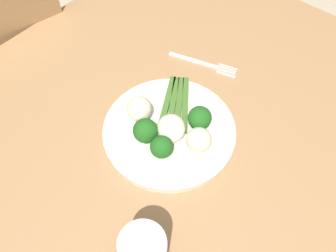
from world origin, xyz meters
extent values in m
cube|color=#B7A88E|center=(0.00, 0.00, -0.01)|extent=(6.00, 6.00, 0.02)
cube|color=#9E754C|center=(0.00, 0.00, 0.72)|extent=(1.15, 0.97, 0.04)
cylinder|color=#9E754C|center=(-0.51, -0.42, 0.35)|extent=(0.07, 0.07, 0.70)
cube|color=#9E754C|center=(0.02, -0.70, 0.46)|extent=(0.48, 0.48, 0.02)
cube|color=#9E754C|center=(0.06, -0.52, 0.67)|extent=(0.38, 0.11, 0.40)
cylinder|color=#9E754C|center=(-0.18, -0.83, 0.23)|extent=(0.04, 0.04, 0.45)
cylinder|color=#9E754C|center=(-0.11, -0.50, 0.23)|extent=(0.04, 0.04, 0.45)
cylinder|color=#9E754C|center=(0.22, -0.58, 0.23)|extent=(0.04, 0.04, 0.45)
cylinder|color=silver|center=(-0.01, 0.00, 0.75)|extent=(0.27, 0.27, 0.01)
cube|color=#3D6626|center=(-0.05, -0.04, 0.76)|extent=(0.13, 0.08, 0.01)
cube|color=#3D6626|center=(-0.05, -0.03, 0.76)|extent=(0.12, 0.08, 0.01)
cube|color=#3D6626|center=(-0.06, -0.02, 0.76)|extent=(0.12, 0.09, 0.01)
cube|color=#3D6626|center=(-0.07, -0.01, 0.76)|extent=(0.12, 0.09, 0.01)
cylinder|color=#4C7F2B|center=(-0.04, 0.04, 0.76)|extent=(0.02, 0.02, 0.02)
sphere|color=#1E5B1C|center=(-0.04, 0.04, 0.79)|extent=(0.05, 0.05, 0.05)
cylinder|color=#4C7F2B|center=(0.05, 0.03, 0.76)|extent=(0.02, 0.02, 0.02)
sphere|color=#1E5B1C|center=(0.05, 0.03, 0.79)|extent=(0.04, 0.04, 0.04)
cylinder|color=#4C7F2B|center=(0.05, -0.02, 0.76)|extent=(0.02, 0.02, 0.02)
sphere|color=#1E5B1C|center=(0.05, -0.02, 0.79)|extent=(0.05, 0.05, 0.05)
sphere|color=beige|center=(-0.01, 0.07, 0.78)|extent=(0.05, 0.05, 0.05)
sphere|color=beige|center=(0.01, -0.06, 0.78)|extent=(0.05, 0.05, 0.05)
sphere|color=white|center=(0.01, 0.01, 0.78)|extent=(0.06, 0.06, 0.06)
cube|color=silver|center=(-0.20, -0.09, 0.74)|extent=(0.04, 0.12, 0.00)
cube|color=silver|center=(-0.21, 0.00, 0.74)|extent=(0.02, 0.04, 0.00)
cube|color=silver|center=(-0.22, -0.01, 0.74)|extent=(0.02, 0.04, 0.00)
cube|color=silver|center=(-0.22, -0.01, 0.74)|extent=(0.02, 0.04, 0.00)
cube|color=silver|center=(-0.23, -0.01, 0.74)|extent=(0.02, 0.04, 0.00)
camera|label=1|loc=(0.29, 0.24, 1.32)|focal=36.45mm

